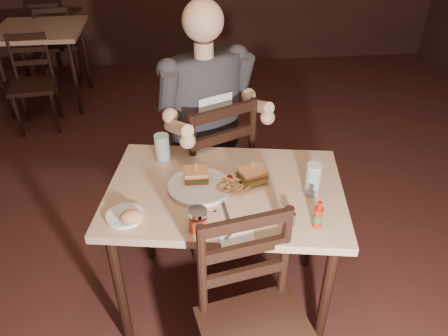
{
  "coord_description": "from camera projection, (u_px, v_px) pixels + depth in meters",
  "views": [
    {
      "loc": [
        -0.19,
        -1.85,
        1.98
      ],
      "look_at": [
        -0.0,
        -0.19,
        0.85
      ],
      "focal_mm": 35.0,
      "sensor_mm": 36.0,
      "label": 1
    }
  ],
  "objects": [
    {
      "name": "fork",
      "position": [
        236.0,
        229.0,
        1.79
      ],
      "size": [
        0.11,
        0.12,
        0.0
      ],
      "primitive_type": "cube",
      "rotation": [
        0.0,
        0.0,
        -0.72
      ],
      "color": "silver",
      "rests_on": "napkin"
    },
    {
      "name": "glass_left",
      "position": [
        162.0,
        147.0,
        2.2
      ],
      "size": [
        0.09,
        0.09,
        0.14
      ],
      "primitive_type": "cylinder",
      "rotation": [
        0.0,
        0.0,
        -0.17
      ],
      "color": "silver",
      "rests_on": "main_table"
    },
    {
      "name": "bg_chair_far",
      "position": [
        58.0,
        44.0,
        4.79
      ],
      "size": [
        0.48,
        0.51,
        0.86
      ],
      "primitive_type": null,
      "rotation": [
        0.0,
        0.0,
        3.35
      ],
      "color": "black",
      "rests_on": "ground"
    },
    {
      "name": "room_shell",
      "position": [
        220.0,
        38.0,
        1.87
      ],
      "size": [
        7.0,
        7.0,
        7.0
      ],
      "color": "black",
      "rests_on": "ground"
    },
    {
      "name": "bg_table",
      "position": [
        41.0,
        37.0,
        4.2
      ],
      "size": [
        0.8,
        0.8,
        0.77
      ],
      "rotation": [
        0.0,
        0.0,
        0.0
      ],
      "color": "tan",
      "rests_on": "ground"
    },
    {
      "name": "syrup_dispenser",
      "position": [
        198.0,
        220.0,
        1.76
      ],
      "size": [
        0.09,
        0.09,
        0.1
      ],
      "primitive_type": null,
      "rotation": [
        0.0,
        0.0,
        -0.17
      ],
      "color": "maroon",
      "rests_on": "main_table"
    },
    {
      "name": "main_table",
      "position": [
        225.0,
        204.0,
        2.08
      ],
      "size": [
        1.2,
        0.91,
        0.77
      ],
      "rotation": [
        0.0,
        0.0,
        -0.17
      ],
      "color": "tan",
      "rests_on": "ground"
    },
    {
      "name": "chair_far",
      "position": [
        206.0,
        168.0,
        2.65
      ],
      "size": [
        0.63,
        0.65,
        1.0
      ],
      "primitive_type": null,
      "rotation": [
        0.0,
        0.0,
        3.57
      ],
      "color": "black",
      "rests_on": "ground"
    },
    {
      "name": "pepper_shaker",
      "position": [
        292.0,
        219.0,
        1.8
      ],
      "size": [
        0.04,
        0.04,
        0.06
      ],
      "primitive_type": null,
      "rotation": [
        0.0,
        0.0,
        -0.17
      ],
      "color": "#38332D",
      "rests_on": "main_table"
    },
    {
      "name": "sandwich_left",
      "position": [
        196.0,
        172.0,
        2.02
      ],
      "size": [
        0.11,
        0.09,
        0.1
      ],
      "primitive_type": null,
      "rotation": [
        0.0,
        0.0,
        -0.02
      ],
      "color": "#BE7A49",
      "rests_on": "dinner_plate"
    },
    {
      "name": "diner",
      "position": [
        208.0,
        95.0,
        2.33
      ],
      "size": [
        0.7,
        0.64,
        0.97
      ],
      "primitive_type": null,
      "rotation": [
        0.0,
        0.0,
        0.43
      ],
      "color": "#343137",
      "rests_on": "chair_far"
    },
    {
      "name": "salt_shaker",
      "position": [
        285.0,
        227.0,
        1.76
      ],
      "size": [
        0.04,
        0.04,
        0.06
      ],
      "primitive_type": null,
      "rotation": [
        0.0,
        0.0,
        -0.17
      ],
      "color": "white",
      "rests_on": "main_table"
    },
    {
      "name": "bread_roll",
      "position": [
        131.0,
        217.0,
        1.8
      ],
      "size": [
        0.11,
        0.1,
        0.06
      ],
      "primitive_type": "ellipsoid",
      "rotation": [
        0.0,
        0.0,
        -0.17
      ],
      "color": "tan",
      "rests_on": "side_plate"
    },
    {
      "name": "side_plate",
      "position": [
        125.0,
        216.0,
        1.85
      ],
      "size": [
        0.18,
        0.18,
        0.01
      ],
      "primitive_type": "cylinder",
      "rotation": [
        0.0,
        0.0,
        -0.17
      ],
      "color": "white",
      "rests_on": "main_table"
    },
    {
      "name": "dinner_plate",
      "position": [
        199.0,
        187.0,
        2.02
      ],
      "size": [
        0.33,
        0.33,
        0.02
      ],
      "primitive_type": "cylinder",
      "rotation": [
        0.0,
        0.0,
        -0.17
      ],
      "color": "white",
      "rests_on": "main_table"
    },
    {
      "name": "bg_chair_near",
      "position": [
        33.0,
        86.0,
        3.89
      ],
      "size": [
        0.43,
        0.46,
        0.83
      ],
      "primitive_type": null,
      "rotation": [
        0.0,
        0.0,
        0.12
      ],
      "color": "black",
      "rests_on": "ground"
    },
    {
      "name": "knife",
      "position": [
        227.0,
        214.0,
        1.86
      ],
      "size": [
        0.04,
        0.23,
        0.01
      ],
      "primitive_type": "cube",
      "rotation": [
        0.0,
        0.0,
        0.09
      ],
      "color": "silver",
      "rests_on": "napkin"
    },
    {
      "name": "hot_sauce",
      "position": [
        318.0,
        214.0,
        1.78
      ],
      "size": [
        0.04,
        0.04,
        0.12
      ],
      "primitive_type": null,
      "rotation": [
        0.0,
        0.0,
        -0.17
      ],
      "color": "maroon",
      "rests_on": "main_table"
    },
    {
      "name": "fries_pile",
      "position": [
        235.0,
        183.0,
        2.0
      ],
      "size": [
        0.24,
        0.19,
        0.04
      ],
      "primitive_type": null,
      "rotation": [
        0.0,
        0.0,
        -0.17
      ],
      "color": "#F2BA75",
      "rests_on": "dinner_plate"
    },
    {
      "name": "ketchup_dollop",
      "position": [
        231.0,
        177.0,
        2.06
      ],
      "size": [
        0.05,
        0.05,
        0.01
      ],
      "primitive_type": "ellipsoid",
      "rotation": [
        0.0,
        0.0,
        -0.17
      ],
      "color": "maroon",
      "rests_on": "dinner_plate"
    },
    {
      "name": "glass_right",
      "position": [
        313.0,
        179.0,
        1.95
      ],
      "size": [
        0.08,
        0.08,
        0.16
      ],
      "primitive_type": "cylinder",
      "rotation": [
        0.0,
        0.0,
        -0.17
      ],
      "color": "silver",
      "rests_on": "main_table"
    },
    {
      "name": "napkin",
      "position": [
        237.0,
        237.0,
        1.75
      ],
      "size": [
        0.14,
        0.13,
        0.0
      ],
      "primitive_type": "cube",
      "rotation": [
        0.0,
        0.0,
        0.02
      ],
      "color": "white",
      "rests_on": "main_table"
    },
    {
      "name": "sandwich_right",
      "position": [
        252.0,
        171.0,
        2.03
      ],
      "size": [
        0.15,
        0.13,
        0.1
      ],
      "primitive_type": null,
      "rotation": [
        0.0,
        0.0,
        0.31
      ],
      "color": "#BE7A49",
      "rests_on": "dinner_plate"
    }
  ]
}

